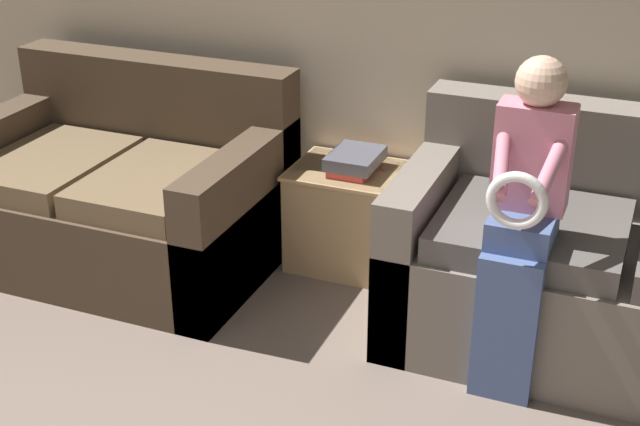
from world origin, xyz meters
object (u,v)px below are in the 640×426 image
(couch_main, at_px, (629,276))
(side_shelf, at_px, (355,217))
(child_left_seated, at_px, (523,213))
(book_stack, at_px, (355,161))
(couch_side, at_px, (124,196))

(couch_main, distance_m, side_shelf, 1.28)
(couch_main, xyz_separation_m, child_left_seated, (-0.38, -0.37, 0.37))
(couch_main, relative_size, book_stack, 6.45)
(child_left_seated, height_order, book_stack, child_left_seated)
(couch_main, distance_m, book_stack, 1.30)
(couch_main, height_order, couch_side, couch_main)
(child_left_seated, relative_size, book_stack, 4.41)
(couch_main, distance_m, child_left_seated, 0.65)
(child_left_seated, relative_size, side_shelf, 2.11)
(couch_main, relative_size, child_left_seated, 1.46)
(side_shelf, bearing_deg, couch_main, -11.93)
(book_stack, bearing_deg, couch_main, -11.74)
(couch_main, height_order, child_left_seated, child_left_seated)
(couch_side, relative_size, side_shelf, 2.46)
(couch_side, distance_m, child_left_seated, 1.98)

